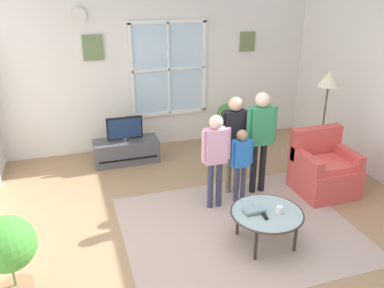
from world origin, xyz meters
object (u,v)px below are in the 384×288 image
remote_near_books (256,208)px  coffee_table (267,214)px  tv_stand (126,151)px  armchair (323,170)px  television (125,128)px  person_green_shirt (261,132)px  person_pink_shirt (215,151)px  person_blue_shirt (241,158)px  floor_lamp (328,89)px  book_stack (254,210)px  cup (280,210)px  potted_plant_corner (9,254)px  remote_near_cup (265,216)px  person_black_shirt (234,134)px  potted_plant_by_window (226,122)px

remote_near_books → coffee_table: bearing=-47.3°
tv_stand → armchair: bearing=-36.0°
television → remote_near_books: television is taller
armchair → coffee_table: armchair is taller
person_green_shirt → person_pink_shirt: (-0.72, -0.20, -0.11)m
person_blue_shirt → floor_lamp: size_ratio=0.65×
book_stack → remote_near_books: (0.05, 0.05, -0.01)m
person_pink_shirt → floor_lamp: size_ratio=0.80×
armchair → cup: (-1.21, -0.92, 0.12)m
remote_near_books → potted_plant_corner: potted_plant_corner is taller
remote_near_cup → person_black_shirt: person_black_shirt is taller
television → person_green_shirt: size_ratio=0.39×
tv_stand → person_pink_shirt: size_ratio=0.81×
armchair → potted_plant_by_window: size_ratio=1.15×
armchair → remote_near_cup: 1.68m
remote_near_books → potted_plant_by_window: potted_plant_by_window is taller
book_stack → person_green_shirt: size_ratio=0.16×
armchair → person_green_shirt: size_ratio=0.60×
person_black_shirt → potted_plant_corner: 3.09m
remote_near_cup → floor_lamp: bearing=40.7°
book_stack → person_blue_shirt: person_blue_shirt is taller
floor_lamp → television: bearing=155.2°
person_pink_shirt → television: bearing=116.7°
armchair → person_black_shirt: (-1.21, 0.37, 0.54)m
coffee_table → cup: 0.15m
person_black_shirt → potted_plant_by_window: (0.58, 1.66, -0.46)m
tv_stand → remote_near_books: (1.07, -2.57, 0.22)m
television → potted_plant_by_window: 1.87m
television → person_black_shirt: person_black_shirt is taller
person_green_shirt → cup: bearing=-105.4°
tv_stand → person_green_shirt: 2.34m
potted_plant_corner → television: bearing=63.1°
television → person_pink_shirt: size_ratio=0.45×
remote_near_cup → person_blue_shirt: person_blue_shirt is taller
coffee_table → remote_near_books: (-0.09, 0.10, 0.03)m
armchair → person_blue_shirt: size_ratio=0.84×
tv_stand → cup: cup is taller
remote_near_books → person_pink_shirt: person_pink_shirt is taller
coffee_table → potted_plant_by_window: size_ratio=1.09×
remote_near_books → person_black_shirt: person_black_shirt is taller
person_blue_shirt → person_pink_shirt: (-0.37, -0.03, 0.15)m
person_green_shirt → person_black_shirt: person_green_shirt is taller
floor_lamp → person_green_shirt: bearing=-167.4°
television → remote_near_cup: (1.09, -2.73, -0.17)m
tv_stand → television: 0.40m
television → remote_near_cup: 2.94m
remote_near_cup → person_black_shirt: (0.18, 1.30, 0.45)m
television → floor_lamp: size_ratio=0.36×
armchair → cup: 1.52m
person_blue_shirt → person_pink_shirt: size_ratio=0.81×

